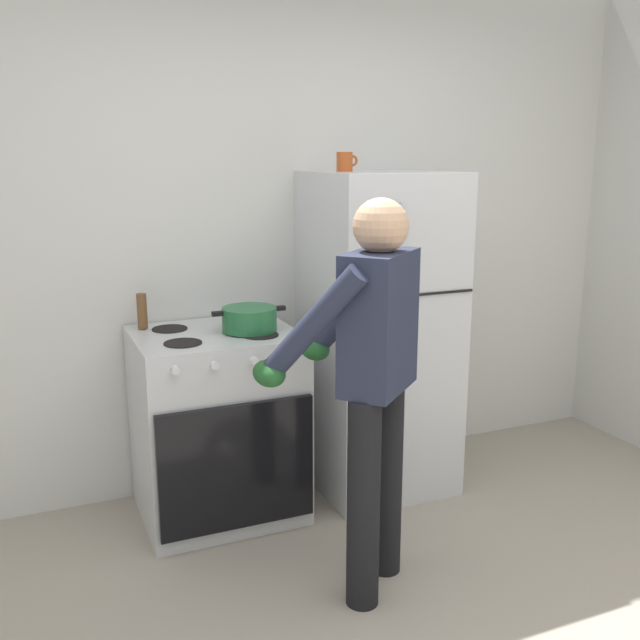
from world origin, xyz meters
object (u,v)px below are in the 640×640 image
object	(u,v)px
red_pot	(249,319)
pepper_mill	(142,311)
refrigerator	(378,333)
person_cook	(370,365)
coffee_mug	(345,162)
stove_range	(218,425)

from	to	relation	value
red_pot	pepper_mill	bearing A→B (deg)	151.48
refrigerator	red_pot	bearing A→B (deg)	-176.05
person_cook	coffee_mug	distance (m)	1.22
refrigerator	red_pot	size ratio (longest dim) A/B	4.62
stove_range	red_pot	distance (m)	0.55
person_cook	stove_range	bearing A→B (deg)	115.18
person_cook	pepper_mill	distance (m)	1.26
refrigerator	stove_range	distance (m)	0.96
pepper_mill	refrigerator	bearing A→B (deg)	-9.63
coffee_mug	person_cook	bearing A→B (deg)	-108.94
person_cook	coffee_mug	xyz separation A→B (m)	(0.31, 0.90, 0.76)
red_pot	person_cook	bearing A→B (deg)	-73.66
person_cook	pepper_mill	xyz separation A→B (m)	(-0.69, 1.05, 0.06)
stove_range	red_pot	bearing A→B (deg)	-13.92
refrigerator	pepper_mill	world-z (taller)	refrigerator
stove_range	refrigerator	bearing A→B (deg)	0.65
refrigerator	red_pot	world-z (taller)	refrigerator
red_pot	pepper_mill	world-z (taller)	pepper_mill
pepper_mill	stove_range	bearing A→B (deg)	-35.04
pepper_mill	red_pot	bearing A→B (deg)	-28.52
red_pot	coffee_mug	bearing A→B (deg)	10.44
stove_range	coffee_mug	world-z (taller)	coffee_mug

